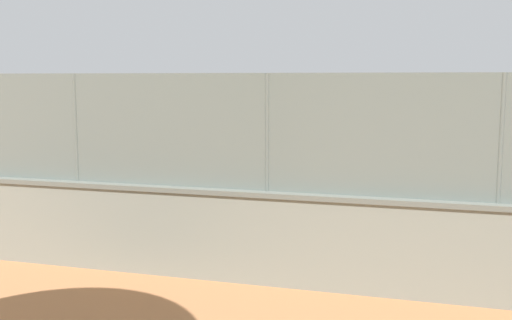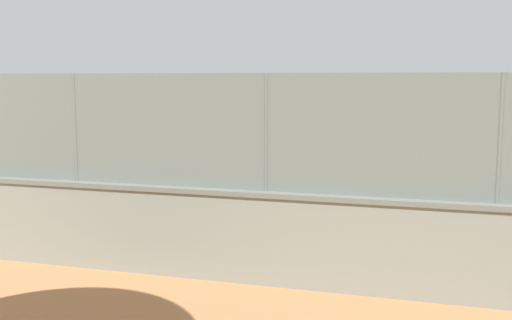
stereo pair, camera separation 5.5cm
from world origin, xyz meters
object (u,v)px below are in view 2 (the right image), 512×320
(sports_ball, at_px, (65,222))
(courtside_bench, at_px, (125,219))
(player_crossing_court, at_px, (447,165))
(player_at_service_line, at_px, (117,170))

(sports_ball, distance_m, courtside_bench, 2.10)
(player_crossing_court, bearing_deg, courtside_bench, 48.22)
(sports_ball, xyz_separation_m, courtside_bench, (-1.90, 0.82, 0.36))
(player_at_service_line, xyz_separation_m, courtside_bench, (-1.82, 3.02, -0.46))
(player_at_service_line, relative_size, player_crossing_court, 1.07)
(player_at_service_line, relative_size, sports_ball, 8.00)
(player_at_service_line, distance_m, sports_ball, 2.35)
(sports_ball, bearing_deg, player_crossing_court, -143.01)
(player_crossing_court, distance_m, courtside_bench, 9.26)
(sports_ball, bearing_deg, courtside_bench, 156.58)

